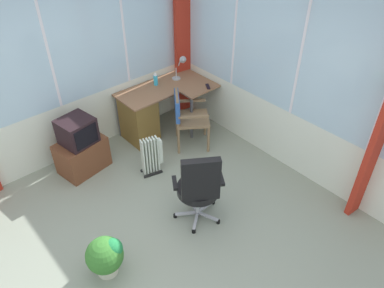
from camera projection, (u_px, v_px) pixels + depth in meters
ground at (161, 244)px, 4.32m from camera, size 5.39×5.31×0.06m
north_window_panel at (52, 70)px, 4.78m from camera, size 4.39×0.07×2.73m
east_window_panel at (298, 77)px, 4.64m from camera, size 0.07×4.31×2.73m
curtain_corner at (184, 36)px, 5.83m from camera, size 0.31×0.11×2.63m
desk at (143, 115)px, 5.70m from camera, size 1.42×0.86×0.74m
desk_lamp at (182, 65)px, 5.78m from camera, size 0.24×0.21×0.37m
tv_remote at (208, 86)px, 5.69m from camera, size 0.12×0.15×0.02m
spray_bottle at (156, 79)px, 5.70m from camera, size 0.06×0.06×0.22m
wooden_armchair at (184, 113)px, 5.45m from camera, size 0.67×0.67×0.87m
office_chair at (199, 186)px, 4.22m from camera, size 0.61×0.60×1.03m
tv_on_stand at (81, 148)px, 5.11m from camera, size 0.70×0.54×0.83m
space_heater at (152, 155)px, 5.10m from camera, size 0.33×0.23×0.58m
potted_plant at (106, 255)px, 3.83m from camera, size 0.39×0.39×0.48m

